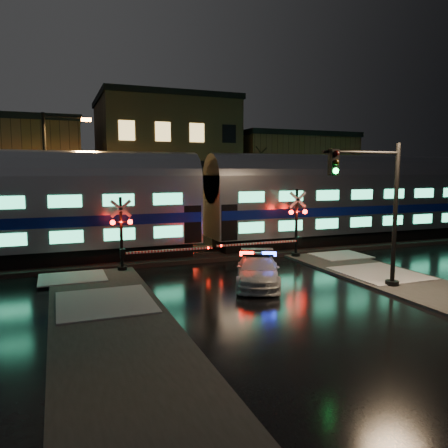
{
  "coord_description": "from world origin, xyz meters",
  "views": [
    {
      "loc": [
        -8.11,
        -19.65,
        5.06
      ],
      "look_at": [
        0.49,
        2.5,
        2.2
      ],
      "focal_mm": 35.0,
      "sensor_mm": 36.0,
      "label": 1
    }
  ],
  "objects": [
    {
      "name": "ground",
      "position": [
        0.0,
        0.0,
        0.0
      ],
      "size": [
        120.0,
        120.0,
        0.0
      ],
      "primitive_type": "plane",
      "color": "black",
      "rests_on": "ground"
    },
    {
      "name": "ballast",
      "position": [
        0.0,
        5.0,
        0.12
      ],
      "size": [
        90.0,
        4.2,
        0.24
      ],
      "primitive_type": "cube",
      "color": "black",
      "rests_on": "ground"
    },
    {
      "name": "sidewalk_left",
      "position": [
        -6.5,
        -6.0,
        0.06
      ],
      "size": [
        4.0,
        20.0,
        0.12
      ],
      "primitive_type": "cube",
      "color": "#2D2D2D",
      "rests_on": "ground"
    },
    {
      "name": "sidewalk_right",
      "position": [
        6.5,
        -6.0,
        0.06
      ],
      "size": [
        4.0,
        20.0,
        0.12
      ],
      "primitive_type": "cube",
      "color": "#2D2D2D",
      "rests_on": "ground"
    },
    {
      "name": "building_mid",
      "position": [
        2.0,
        22.5,
        5.75
      ],
      "size": [
        12.0,
        11.0,
        11.5
      ],
      "primitive_type": "cube",
      "color": "brown",
      "rests_on": "ground"
    },
    {
      "name": "building_right",
      "position": [
        15.0,
        22.0,
        4.25
      ],
      "size": [
        12.0,
        10.0,
        8.5
      ],
      "primitive_type": "cube",
      "color": "#563221",
      "rests_on": "ground"
    },
    {
      "name": "train",
      "position": [
        0.11,
        5.0,
        3.38
      ],
      "size": [
        51.0,
        3.12,
        5.92
      ],
      "color": "black",
      "rests_on": "ballast"
    },
    {
      "name": "police_car",
      "position": [
        0.23,
        -2.36,
        0.68
      ],
      "size": [
        3.62,
        4.97,
        1.5
      ],
      "rotation": [
        0.0,
        0.0,
        -0.43
      ],
      "color": "silver",
      "rests_on": "ground"
    },
    {
      "name": "crossing_signal_right",
      "position": [
        4.63,
        2.3,
        1.68
      ],
      "size": [
        5.72,
        0.65,
        4.05
      ],
      "color": "black",
      "rests_on": "ground"
    },
    {
      "name": "crossing_signal_left",
      "position": [
        -4.71,
        2.3,
        1.57
      ],
      "size": [
        5.37,
        0.64,
        3.8
      ],
      "color": "black",
      "rests_on": "ground"
    },
    {
      "name": "traffic_light",
      "position": [
        4.53,
        -4.96,
        3.33
      ],
      "size": [
        4.05,
        0.72,
        6.26
      ],
      "rotation": [
        0.0,
        0.0,
        0.04
      ],
      "color": "black",
      "rests_on": "ground"
    },
    {
      "name": "streetlight",
      "position": [
        -8.27,
        9.0,
        4.93
      ],
      "size": [
        2.86,
        0.3,
        8.56
      ],
      "color": "black",
      "rests_on": "ground"
    }
  ]
}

